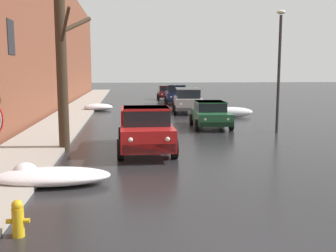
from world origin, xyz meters
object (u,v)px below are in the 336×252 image
bare_tree_second_along_sidewalk (62,59)px  fire_hydrant (18,218)px  street_lamp_post (279,65)px  sedan_green_parked_kerbside_close (210,114)px  suv_darkblue_parked_far_down_block (176,94)px  suv_silver_parked_kerbside_mid (187,100)px  sedan_maroon_queued_behind_truck (166,93)px  pickup_truck_red_approaching_near_lane (145,129)px

bare_tree_second_along_sidewalk → fire_hydrant: bearing=-87.7°
fire_hydrant → street_lamp_post: bearing=50.3°
sedan_green_parked_kerbside_close → suv_darkblue_parked_far_down_block: suv_darkblue_parked_far_down_block is taller
suv_silver_parked_kerbside_mid → fire_hydrant: (-6.58, -21.23, -0.63)m
bare_tree_second_along_sidewalk → sedan_maroon_queued_behind_truck: 27.85m
suv_silver_parked_kerbside_mid → suv_darkblue_parked_far_down_block: 7.58m
bare_tree_second_along_sidewalk → sedan_green_parked_kerbside_close: (6.97, 5.48, -2.76)m
pickup_truck_red_approaching_near_lane → sedan_green_parked_kerbside_close: 7.23m
fire_hydrant → suv_darkblue_parked_far_down_block: bearing=76.9°
pickup_truck_red_approaching_near_lane → sedan_maroon_queued_behind_truck: 27.75m
suv_silver_parked_kerbside_mid → suv_darkblue_parked_far_down_block: size_ratio=1.00×
sedan_green_parked_kerbside_close → suv_darkblue_parked_far_down_block: size_ratio=0.92×
suv_silver_parked_kerbside_mid → suv_darkblue_parked_far_down_block: (0.12, 7.58, -0.00)m
fire_hydrant → pickup_truck_red_approaching_near_lane: bearing=70.0°
pickup_truck_red_approaching_near_lane → sedan_maroon_queued_behind_truck: pickup_truck_red_approaching_near_lane is taller
bare_tree_second_along_sidewalk → fire_hydrant: size_ratio=9.56×
bare_tree_second_along_sidewalk → suv_silver_parked_kerbside_mid: bare_tree_second_along_sidewalk is taller
sedan_maroon_queued_behind_truck → sedan_green_parked_kerbside_close: bearing=-89.5°
suv_darkblue_parked_far_down_block → sedan_maroon_queued_behind_truck: size_ratio=1.13×
bare_tree_second_along_sidewalk → suv_darkblue_parked_far_down_block: size_ratio=1.53×
sedan_maroon_queued_behind_truck → street_lamp_post: (3.08, -23.63, 2.59)m
pickup_truck_red_approaching_near_lane → sedan_maroon_queued_behind_truck: bearing=82.4°
suv_silver_parked_kerbside_mid → sedan_green_parked_kerbside_close: bearing=-89.6°
bare_tree_second_along_sidewalk → suv_darkblue_parked_far_down_block: 21.88m
sedan_green_parked_kerbside_close → suv_darkblue_parked_far_down_block: 15.09m
sedan_maroon_queued_behind_truck → fire_hydrant: (-6.46, -35.11, -0.39)m
pickup_truck_red_approaching_near_lane → sedan_maroon_queued_behind_truck: (3.68, 27.50, -0.13)m
street_lamp_post → sedan_green_parked_kerbside_close: bearing=142.4°
sedan_green_parked_kerbside_close → suv_darkblue_parked_far_down_block: bearing=89.8°
suv_silver_parked_kerbside_mid → sedan_maroon_queued_behind_truck: (-0.12, 13.89, -0.24)m
bare_tree_second_along_sidewalk → fire_hydrant: bare_tree_second_along_sidewalk is taller
sedan_maroon_queued_behind_truck → pickup_truck_red_approaching_near_lane: bearing=-97.6°
bare_tree_second_along_sidewalk → street_lamp_post: (9.87, 3.24, -0.17)m
sedan_maroon_queued_behind_truck → street_lamp_post: bearing=-82.6°
sedan_green_parked_kerbside_close → fire_hydrant: size_ratio=5.74×
pickup_truck_red_approaching_near_lane → suv_darkblue_parked_far_down_block: size_ratio=1.10×
bare_tree_second_along_sidewalk → fire_hydrant: (0.34, -8.24, -3.15)m
suv_silver_parked_kerbside_mid → street_lamp_post: street_lamp_post is taller
sedan_green_parked_kerbside_close → street_lamp_post: size_ratio=0.68×
suv_darkblue_parked_far_down_block → fire_hydrant: (-6.70, -28.81, -0.63)m
street_lamp_post → sedan_maroon_queued_behind_truck: bearing=97.4°
suv_darkblue_parked_far_down_block → sedan_maroon_queued_behind_truck: bearing=92.2°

